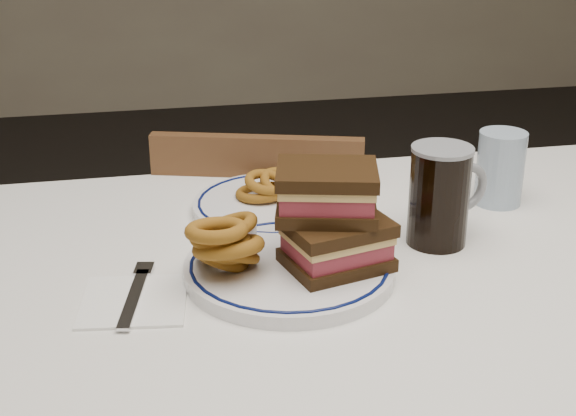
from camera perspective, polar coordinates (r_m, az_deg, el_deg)
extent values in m
cube|color=silver|center=(1.11, 3.91, -5.14)|extent=(1.26, 0.86, 0.03)
cylinder|color=#492617|center=(1.59, -19.61, -13.07)|extent=(0.06, 0.06, 0.71)
cylinder|color=#492617|center=(1.77, 17.93, -9.00)|extent=(0.06, 0.06, 0.71)
cube|color=silver|center=(1.53, -0.37, -0.47)|extent=(1.26, 0.01, 0.17)
cube|color=#492617|center=(1.75, -1.33, -6.79)|extent=(0.47, 0.47, 0.04)
cylinder|color=#492617|center=(1.99, 4.00, -9.75)|extent=(0.03, 0.03, 0.37)
cylinder|color=#492617|center=(2.01, -5.43, -9.28)|extent=(0.03, 0.03, 0.37)
cube|color=#492617|center=(1.49, -2.14, -2.52)|extent=(0.37, 0.13, 0.42)
cylinder|color=white|center=(1.09, 0.08, -4.38)|extent=(0.29, 0.29, 0.02)
torus|color=#091347|center=(1.08, 0.08, -3.94)|extent=(0.27, 0.27, 0.01)
cube|color=black|center=(1.07, 3.45, -3.70)|extent=(0.15, 0.13, 0.02)
cube|color=#9D2D41|center=(1.06, 3.47, -2.76)|extent=(0.14, 0.12, 0.02)
cube|color=tan|center=(1.06, 3.49, -1.96)|extent=(0.14, 0.13, 0.01)
cube|color=black|center=(1.05, 3.51, -1.27)|extent=(0.15, 0.13, 0.02)
cube|color=black|center=(1.06, 2.74, -0.10)|extent=(0.15, 0.13, 0.02)
cube|color=#9D2D41|center=(1.05, 2.76, 0.89)|extent=(0.14, 0.12, 0.02)
cube|color=tan|center=(1.04, 2.78, 1.72)|extent=(0.14, 0.12, 0.01)
cube|color=black|center=(1.04, 2.79, 2.44)|extent=(0.15, 0.13, 0.02)
torus|color=brown|center=(1.08, -4.80, -3.48)|extent=(0.08, 0.08, 0.05)
torus|color=brown|center=(1.06, -4.00, -3.37)|extent=(0.08, 0.07, 0.06)
torus|color=brown|center=(1.07, -4.51, -2.58)|extent=(0.09, 0.08, 0.04)
torus|color=brown|center=(1.03, -4.26, -2.78)|extent=(0.10, 0.10, 0.05)
torus|color=brown|center=(1.03, -4.84, -2.23)|extent=(0.08, 0.08, 0.03)
torus|color=brown|center=(1.05, -4.50, -1.51)|extent=(0.10, 0.09, 0.06)
torus|color=brown|center=(1.01, -5.11, -1.58)|extent=(0.08, 0.08, 0.03)
cylinder|color=white|center=(1.14, -3.60, -1.61)|extent=(0.06, 0.06, 0.03)
cylinder|color=#840D02|center=(1.14, -3.62, -1.11)|extent=(0.05, 0.05, 0.01)
cylinder|color=black|center=(1.18, 10.68, 0.79)|extent=(0.09, 0.09, 0.15)
cylinder|color=gray|center=(1.15, 10.95, 4.14)|extent=(0.09, 0.09, 0.01)
torus|color=gray|center=(1.20, 12.56, 1.44)|extent=(0.08, 0.04, 0.08)
cylinder|color=#9DB3CB|center=(1.35, 14.86, 2.77)|extent=(0.08, 0.08, 0.12)
cylinder|color=white|center=(1.29, -0.88, 0.12)|extent=(0.26, 0.26, 0.02)
torus|color=#091347|center=(1.28, -0.88, 0.48)|extent=(0.25, 0.25, 0.00)
torus|color=brown|center=(1.30, -1.89, 1.12)|extent=(0.09, 0.09, 0.03)
torus|color=brown|center=(1.30, -0.37, 1.68)|extent=(0.09, 0.08, 0.06)
torus|color=brown|center=(1.28, -1.54, 1.84)|extent=(0.07, 0.07, 0.04)
cube|color=white|center=(1.04, -10.91, -6.51)|extent=(0.15, 0.15, 0.00)
cube|color=silver|center=(1.04, -10.92, -6.31)|extent=(0.05, 0.15, 0.00)
cube|color=silver|center=(1.11, -10.21, -4.27)|extent=(0.03, 0.04, 0.00)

